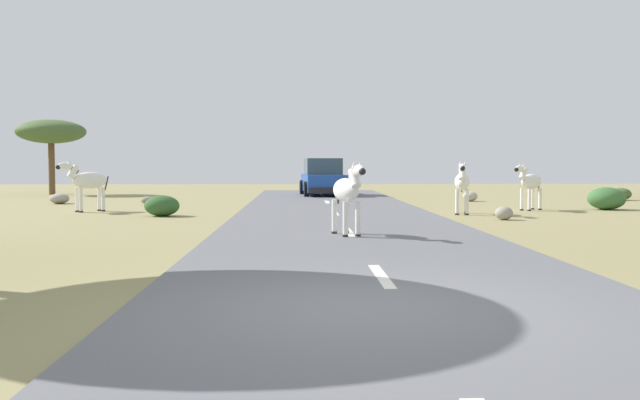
{
  "coord_description": "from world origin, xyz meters",
  "views": [
    {
      "loc": [
        -0.73,
        -7.49,
        1.59
      ],
      "look_at": [
        -0.18,
        10.6,
        0.63
      ],
      "focal_mm": 39.81,
      "sensor_mm": 36.0,
      "label": 1
    }
  ],
  "objects_px": {
    "bush_2": "(162,206)",
    "zebra_1": "(530,182)",
    "bush_1": "(621,194)",
    "bush_0": "(607,198)",
    "zebra_3": "(462,183)",
    "car_0": "(323,178)",
    "rock_0": "(59,199)",
    "rock_1": "(147,200)",
    "tree_1": "(51,132)",
    "zebra_0": "(347,191)",
    "rock_4": "(470,196)",
    "zebra_2": "(87,181)",
    "rock_2": "(504,213)"
  },
  "relations": [
    {
      "from": "car_0",
      "to": "rock_0",
      "type": "height_order",
      "value": "car_0"
    },
    {
      "from": "zebra_2",
      "to": "bush_2",
      "type": "relative_size",
      "value": 1.61
    },
    {
      "from": "tree_1",
      "to": "bush_0",
      "type": "bearing_deg",
      "value": -28.16
    },
    {
      "from": "tree_1",
      "to": "rock_2",
      "type": "bearing_deg",
      "value": -42.12
    },
    {
      "from": "zebra_0",
      "to": "zebra_1",
      "type": "xyz_separation_m",
      "value": [
        6.65,
        8.39,
        -0.05
      ]
    },
    {
      "from": "zebra_1",
      "to": "bush_0",
      "type": "bearing_deg",
      "value": -127.41
    },
    {
      "from": "zebra_1",
      "to": "bush_0",
      "type": "distance_m",
      "value": 2.78
    },
    {
      "from": "zebra_3",
      "to": "tree_1",
      "type": "relative_size",
      "value": 0.46
    },
    {
      "from": "bush_0",
      "to": "bush_2",
      "type": "xyz_separation_m",
      "value": [
        -14.43,
        -2.46,
        -0.07
      ]
    },
    {
      "from": "zebra_0",
      "to": "zebra_1",
      "type": "height_order",
      "value": "zebra_0"
    },
    {
      "from": "zebra_3",
      "to": "rock_4",
      "type": "height_order",
      "value": "zebra_3"
    },
    {
      "from": "tree_1",
      "to": "rock_1",
      "type": "xyz_separation_m",
      "value": [
        6.45,
        -8.22,
        -2.95
      ]
    },
    {
      "from": "zebra_1",
      "to": "bush_1",
      "type": "height_order",
      "value": "zebra_1"
    },
    {
      "from": "bush_0",
      "to": "rock_2",
      "type": "bearing_deg",
      "value": -138.74
    },
    {
      "from": "rock_2",
      "to": "tree_1",
      "type": "bearing_deg",
      "value": 137.88
    },
    {
      "from": "zebra_0",
      "to": "bush_0",
      "type": "height_order",
      "value": "zebra_0"
    },
    {
      "from": "zebra_0",
      "to": "bush_1",
      "type": "bearing_deg",
      "value": -146.81
    },
    {
      "from": "car_0",
      "to": "rock_4",
      "type": "height_order",
      "value": "car_0"
    },
    {
      "from": "tree_1",
      "to": "bush_2",
      "type": "height_order",
      "value": "tree_1"
    },
    {
      "from": "zebra_0",
      "to": "bush_0",
      "type": "distance_m",
      "value": 12.76
    },
    {
      "from": "zebra_1",
      "to": "bush_2",
      "type": "distance_m",
      "value": 11.94
    },
    {
      "from": "bush_0",
      "to": "rock_1",
      "type": "relative_size",
      "value": 2.4
    },
    {
      "from": "bush_0",
      "to": "rock_0",
      "type": "xyz_separation_m",
      "value": [
        -19.61,
        4.07,
        -0.18
      ]
    },
    {
      "from": "bush_1",
      "to": "zebra_0",
      "type": "bearing_deg",
      "value": -130.78
    },
    {
      "from": "bush_0",
      "to": "bush_1",
      "type": "relative_size",
      "value": 1.46
    },
    {
      "from": "rock_1",
      "to": "rock_4",
      "type": "relative_size",
      "value": 0.86
    },
    {
      "from": "zebra_1",
      "to": "car_0",
      "type": "height_order",
      "value": "car_0"
    },
    {
      "from": "zebra_0",
      "to": "bush_0",
      "type": "relative_size",
      "value": 1.28
    },
    {
      "from": "zebra_1",
      "to": "zebra_2",
      "type": "bearing_deg",
      "value": 48.17
    },
    {
      "from": "bush_0",
      "to": "rock_0",
      "type": "relative_size",
      "value": 1.62
    },
    {
      "from": "zebra_1",
      "to": "rock_4",
      "type": "relative_size",
      "value": 2.55
    },
    {
      "from": "bush_2",
      "to": "zebra_1",
      "type": "bearing_deg",
      "value": 10.63
    },
    {
      "from": "tree_1",
      "to": "rock_1",
      "type": "bearing_deg",
      "value": -51.88
    },
    {
      "from": "zebra_3",
      "to": "car_0",
      "type": "bearing_deg",
      "value": -59.87
    },
    {
      "from": "rock_2",
      "to": "rock_4",
      "type": "bearing_deg",
      "value": 81.83
    },
    {
      "from": "zebra_3",
      "to": "bush_1",
      "type": "height_order",
      "value": "zebra_3"
    },
    {
      "from": "bush_0",
      "to": "rock_4",
      "type": "relative_size",
      "value": 2.06
    },
    {
      "from": "bush_0",
      "to": "rock_2",
      "type": "distance_m",
      "value": 6.24
    },
    {
      "from": "zebra_0",
      "to": "bush_2",
      "type": "xyz_separation_m",
      "value": [
        -5.07,
        6.19,
        -0.67
      ]
    },
    {
      "from": "rock_0",
      "to": "rock_2",
      "type": "distance_m",
      "value": 17.01
    },
    {
      "from": "zebra_2",
      "to": "car_0",
      "type": "height_order",
      "value": "car_0"
    },
    {
      "from": "bush_1",
      "to": "rock_4",
      "type": "bearing_deg",
      "value": -174.66
    },
    {
      "from": "car_0",
      "to": "rock_0",
      "type": "bearing_deg",
      "value": 25.88
    },
    {
      "from": "zebra_0",
      "to": "rock_1",
      "type": "bearing_deg",
      "value": -77.43
    },
    {
      "from": "zebra_2",
      "to": "bush_2",
      "type": "height_order",
      "value": "zebra_2"
    },
    {
      "from": "rock_2",
      "to": "zebra_3",
      "type": "bearing_deg",
      "value": 108.05
    },
    {
      "from": "zebra_2",
      "to": "zebra_0",
      "type": "bearing_deg",
      "value": -177.23
    },
    {
      "from": "rock_4",
      "to": "bush_0",
      "type": "bearing_deg",
      "value": -57.89
    },
    {
      "from": "rock_0",
      "to": "rock_4",
      "type": "bearing_deg",
      "value": 4.4
    },
    {
      "from": "rock_1",
      "to": "zebra_3",
      "type": "bearing_deg",
      "value": -28.64
    }
  ]
}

